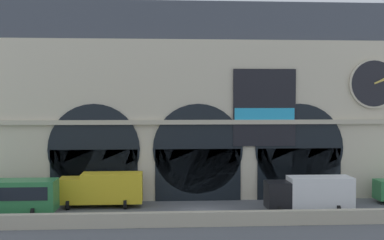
# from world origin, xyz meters

# --- Properties ---
(ground_plane) EXTENTS (200.00, 200.00, 0.00)m
(ground_plane) POSITION_xyz_m (0.00, 0.00, 0.00)
(ground_plane) COLOR #54565B
(quay_parapet_wall) EXTENTS (90.00, 0.70, 1.12)m
(quay_parapet_wall) POSITION_xyz_m (0.00, -4.71, 0.56)
(quay_parapet_wall) COLOR #B2A891
(quay_parapet_wall) RESTS_ON ground
(station_building) EXTENTS (42.00, 4.68, 19.48)m
(station_building) POSITION_xyz_m (0.05, 7.13, 9.41)
(station_building) COLOR beige
(station_building) RESTS_ON ground
(box_truck_midwest) EXTENTS (7.50, 2.91, 3.12)m
(box_truck_midwest) POSITION_xyz_m (-8.96, 2.72, 1.70)
(box_truck_midwest) COLOR gold
(box_truck_midwest) RESTS_ON ground
(box_truck_mideast) EXTENTS (7.50, 2.91, 3.12)m
(box_truck_mideast) POSITION_xyz_m (9.35, -0.66, 1.70)
(box_truck_mideast) COLOR black
(box_truck_mideast) RESTS_ON ground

